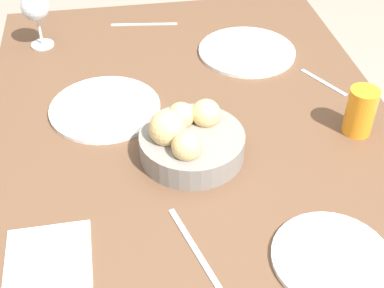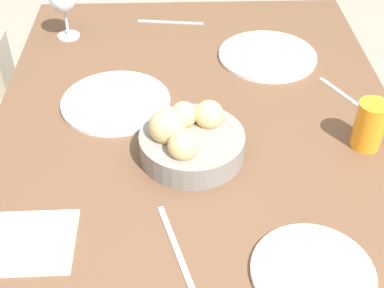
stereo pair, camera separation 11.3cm
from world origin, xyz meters
TOP-DOWN VIEW (x-y plane):
  - dining_table at (0.00, 0.00)m, footprint 1.43×0.95m
  - bread_basket at (-0.03, 0.02)m, footprint 0.22×0.22m
  - plate_near_left at (-0.35, -0.18)m, footprint 0.21×0.21m
  - plate_near_right at (0.37, -0.20)m, footprint 0.27×0.27m
  - plate_far_center at (0.16, 0.20)m, footprint 0.26×0.26m
  - juice_glass at (-0.01, -0.36)m, footprint 0.07×0.07m
  - wine_glass at (0.50, 0.36)m, footprint 0.08×0.08m
  - fork_silver at (0.58, 0.06)m, footprint 0.04×0.20m
  - knife_silver at (-0.28, 0.06)m, footprint 0.19×0.07m
  - spoon_coffee at (0.19, -0.36)m, footprint 0.14×0.08m
  - napkin at (-0.27, 0.31)m, footprint 0.15×0.15m

SIDE VIEW (x-z plane):
  - dining_table at x=0.00m, z-range 0.28..1.02m
  - fork_silver at x=0.58m, z-range 0.74..0.74m
  - knife_silver at x=-0.28m, z-range 0.74..0.74m
  - spoon_coffee at x=0.19m, z-range 0.74..0.74m
  - napkin at x=-0.27m, z-range 0.74..0.74m
  - plate_near_left at x=-0.35m, z-range 0.74..0.75m
  - plate_far_center at x=0.16m, z-range 0.74..0.75m
  - plate_near_right at x=0.37m, z-range 0.74..0.75m
  - bread_basket at x=-0.03m, z-range 0.72..0.84m
  - juice_glass at x=-0.01m, z-range 0.74..0.85m
  - wine_glass at x=0.50m, z-range 0.77..0.93m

